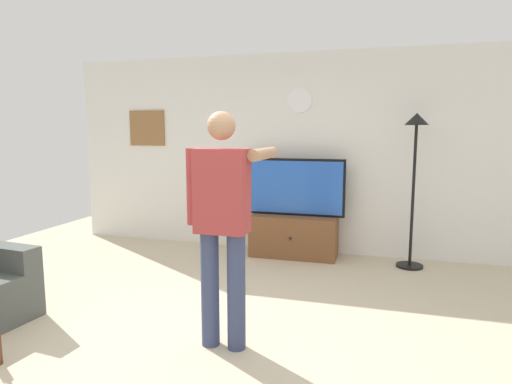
{
  "coord_description": "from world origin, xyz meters",
  "views": [
    {
      "loc": [
        1.27,
        -3.01,
        1.67
      ],
      "look_at": [
        0.05,
        1.2,
        1.05
      ],
      "focal_mm": 30.81,
      "sensor_mm": 36.0,
      "label": 1
    }
  ],
  "objects_px": {
    "framed_picture": "(147,128)",
    "tv_stand": "(294,236)",
    "wall_clock": "(300,100)",
    "floor_lamp": "(415,158)",
    "television": "(295,187)",
    "person_standing_nearer_lamp": "(223,217)"
  },
  "relations": [
    {
      "from": "framed_picture",
      "to": "tv_stand",
      "type": "bearing_deg",
      "value": -7.3
    },
    {
      "from": "person_standing_nearer_lamp",
      "to": "floor_lamp",
      "type": "bearing_deg",
      "value": 59.09
    },
    {
      "from": "tv_stand",
      "to": "person_standing_nearer_lamp",
      "type": "xyz_separation_m",
      "value": [
        -0.03,
        -2.58,
        0.75
      ]
    },
    {
      "from": "framed_picture",
      "to": "floor_lamp",
      "type": "xyz_separation_m",
      "value": [
        3.77,
        -0.37,
        -0.36
      ]
    },
    {
      "from": "wall_clock",
      "to": "floor_lamp",
      "type": "xyz_separation_m",
      "value": [
        1.47,
        -0.36,
        -0.73
      ]
    },
    {
      "from": "television",
      "to": "person_standing_nearer_lamp",
      "type": "height_order",
      "value": "person_standing_nearer_lamp"
    },
    {
      "from": "wall_clock",
      "to": "person_standing_nearer_lamp",
      "type": "bearing_deg",
      "value": -90.69
    },
    {
      "from": "wall_clock",
      "to": "framed_picture",
      "type": "relative_size",
      "value": 0.58
    },
    {
      "from": "tv_stand",
      "to": "framed_picture",
      "type": "bearing_deg",
      "value": 172.7
    },
    {
      "from": "floor_lamp",
      "to": "wall_clock",
      "type": "bearing_deg",
      "value": 166.13
    },
    {
      "from": "wall_clock",
      "to": "person_standing_nearer_lamp",
      "type": "distance_m",
      "value": 3.05
    },
    {
      "from": "tv_stand",
      "to": "television",
      "type": "xyz_separation_m",
      "value": [
        -0.0,
        0.05,
        0.65
      ]
    },
    {
      "from": "wall_clock",
      "to": "floor_lamp",
      "type": "bearing_deg",
      "value": -13.87
    },
    {
      "from": "television",
      "to": "framed_picture",
      "type": "xyz_separation_m",
      "value": [
        -2.3,
        0.25,
        0.78
      ]
    },
    {
      "from": "tv_stand",
      "to": "person_standing_nearer_lamp",
      "type": "relative_size",
      "value": 0.63
    },
    {
      "from": "wall_clock",
      "to": "framed_picture",
      "type": "bearing_deg",
      "value": 179.88
    },
    {
      "from": "floor_lamp",
      "to": "television",
      "type": "bearing_deg",
      "value": 175.39
    },
    {
      "from": "tv_stand",
      "to": "wall_clock",
      "type": "height_order",
      "value": "wall_clock"
    },
    {
      "from": "television",
      "to": "person_standing_nearer_lamp",
      "type": "xyz_separation_m",
      "value": [
        -0.03,
        -2.62,
        0.1
      ]
    },
    {
      "from": "television",
      "to": "person_standing_nearer_lamp",
      "type": "relative_size",
      "value": 0.73
    },
    {
      "from": "floor_lamp",
      "to": "person_standing_nearer_lamp",
      "type": "xyz_separation_m",
      "value": [
        -1.5,
        -2.5,
        -0.31
      ]
    },
    {
      "from": "tv_stand",
      "to": "person_standing_nearer_lamp",
      "type": "bearing_deg",
      "value": -90.77
    }
  ]
}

